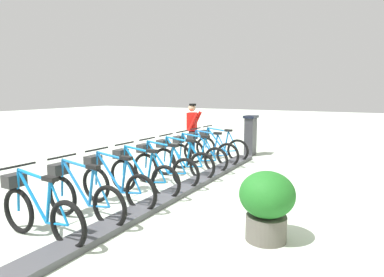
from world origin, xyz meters
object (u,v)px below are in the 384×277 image
Objects in this scene: bike_docked_2 at (195,154)px; bike_docked_6 at (114,183)px; bike_docked_5 at (141,174)px; bike_docked_3 at (180,160)px; bike_docked_7 at (81,195)px; worker_near_rack at (192,128)px; payment_kiosk at (250,135)px; planter_bush at (267,202)px; bike_docked_4 at (162,166)px; bike_docked_0 at (219,146)px; bike_docked_1 at (208,150)px; bike_docked_8 at (38,210)px.

bike_docked_6 is at bearing 90.00° from bike_docked_2.
bike_docked_5 is (0.00, 2.30, 0.00)m from bike_docked_2.
bike_docked_3 is 3.06m from bike_docked_7.
payment_kiosk is at bearing -146.40° from worker_near_rack.
bike_docked_4 is at bearing -29.73° from planter_bush.
bike_docked_6 is 2.76m from planter_bush.
bike_docked_7 is (0.00, 3.83, 0.00)m from bike_docked_2.
bike_docked_5 is (0.57, 5.00, -0.24)m from payment_kiosk.
bike_docked_7 is 1.04× the size of worker_near_rack.
bike_docked_5 is 1.53m from bike_docked_7.
worker_near_rack is (0.99, -1.67, 0.48)m from bike_docked_2.
payment_kiosk is 0.74× the size of bike_docked_5.
bike_docked_0 is 5.36m from bike_docked_7.
bike_docked_7 is at bearing 90.00° from bike_docked_5.
bike_docked_1 is at bearing -54.55° from planter_bush.
bike_docked_2 and bike_docked_3 have the same top height.
payment_kiosk reaches higher than bike_docked_4.
bike_docked_5 reaches higher than planter_bush.
bike_docked_4 is at bearing -90.00° from bike_docked_8.
bike_docked_4 is 1.77× the size of planter_bush.
bike_docked_2 is 4.15m from planter_bush.
bike_docked_7 is at bearing 90.00° from bike_docked_2.
bike_docked_6 is at bearing 90.00° from bike_docked_5.
bike_docked_0 is (0.57, 1.17, -0.24)m from payment_kiosk.
bike_docked_8 is at bearing 98.94° from worker_near_rack.
bike_docked_3 reaches higher than planter_bush.
bike_docked_2 is 1.00× the size of bike_docked_4.
planter_bush is (-2.76, 4.64, 0.11)m from bike_docked_0.
bike_docked_2 is at bearing -90.00° from bike_docked_3.
bike_docked_0 is 1.00× the size of bike_docked_1.
payment_kiosk is 6.21m from planter_bush.
bike_docked_2 is (0.00, 1.53, 0.00)m from bike_docked_0.
planter_bush is (-2.76, 1.57, 0.11)m from bike_docked_4.
worker_near_rack reaches higher than bike_docked_5.
bike_docked_8 is (0.00, 0.77, 0.00)m from bike_docked_7.
bike_docked_6 is at bearing 90.00° from bike_docked_3.
bike_docked_7 is at bearing 85.00° from payment_kiosk.
bike_docked_7 is (0.00, 1.53, 0.00)m from bike_docked_5.
bike_docked_1 is 1.00× the size of bike_docked_3.
bike_docked_2 is 2.00m from worker_near_rack.
bike_docked_0 is at bearing -90.00° from bike_docked_5.
bike_docked_4 is 1.00× the size of bike_docked_6.
bike_docked_0 is at bearing -59.27° from planter_bush.
bike_docked_7 is (0.00, 0.77, 0.00)m from bike_docked_6.
bike_docked_1 and bike_docked_6 have the same top height.
bike_docked_3 is at bearing -40.33° from planter_bush.
bike_docked_7 is at bearing 90.00° from bike_docked_6.
bike_docked_0 and bike_docked_6 have the same top height.
bike_docked_5 and bike_docked_6 have the same top height.
bike_docked_6 is 1.53m from bike_docked_8.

